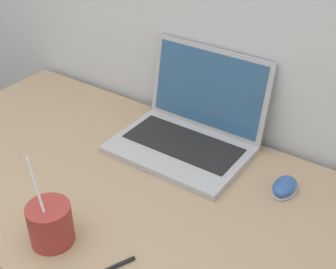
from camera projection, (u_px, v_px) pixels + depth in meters
desk at (123, 268)px, 1.45m from camera, size 1.35×0.75×0.70m
laptop at (190, 127)px, 1.37m from camera, size 0.38×0.32×0.26m
drink_cup at (50, 223)px, 1.04m from camera, size 0.10×0.10×0.23m
computer_mouse at (285, 187)px, 1.21m from camera, size 0.06×0.09×0.03m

